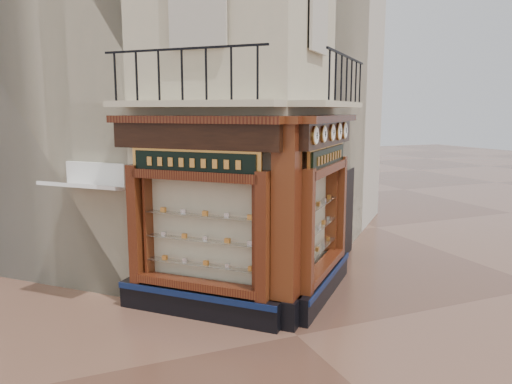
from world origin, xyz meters
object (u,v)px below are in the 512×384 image
clock_b (324,134)px  signboard_left (194,163)px  clock_e (345,131)px  awning (88,302)px  clock_c (332,133)px  clock_a (315,136)px  clock_d (339,131)px  corner_pilaster (286,226)px  signboard_right (327,157)px

clock_b → signboard_left: 2.59m
clock_b → clock_e: size_ratio=0.87×
clock_b → awning: size_ratio=0.22×
clock_c → clock_e: (0.85, 0.85, 0.00)m
clock_a → clock_d: size_ratio=0.91×
corner_pilaster → clock_b: bearing=-23.6°
awning → signboard_right: size_ratio=0.77×
clock_d → awning: clock_d is taller
clock_a → signboard_right: clock_a is taller
clock_c → awning: bearing=114.6°
clock_a → signboard_left: clock_a is taller
corner_pilaster → clock_d: size_ratio=10.35×
signboard_left → clock_b: bearing=-149.3°
clock_a → clock_e: bearing=0.0°
corner_pilaster → clock_b: (0.99, 0.39, 1.67)m
corner_pilaster → clock_a: 1.76m
clock_b → signboard_left: clock_b is taller
clock_c → signboard_right: bearing=54.1°
corner_pilaster → clock_b: size_ratio=11.75×
signboard_left → awning: bearing=4.1°
clock_a → awning: size_ratio=0.23×
clock_c → signboard_right: (-0.02, 0.13, -0.52)m
clock_c → clock_e: bearing=0.0°
clock_b → clock_c: clock_c is taller
clock_a → awning: bearing=100.2°
signboard_right → signboard_left: bearing=135.0°
clock_d → clock_e: (0.41, 0.41, 0.00)m
clock_e → signboard_right: bearing=174.4°
clock_a → signboard_left: 2.34m
clock_a → signboard_right: size_ratio=0.18×
clock_c → signboard_left: size_ratio=0.18×
corner_pilaster → clock_d: corner_pilaster is taller
awning → clock_c: bearing=-155.4°
awning → signboard_right: signboard_right is taller
corner_pilaster → clock_c: corner_pilaster is taller
clock_a → clock_c: clock_c is taller
clock_d → signboard_left: clock_d is taller
corner_pilaster → clock_e: corner_pilaster is taller
clock_b → awning: bearing=107.3°
clock_c → clock_a: bearing=180.0°
clock_b → awning: 6.14m
clock_c → awning: 6.34m
clock_d → signboard_left: (-3.39, -0.31, -0.52)m
corner_pilaster → signboard_left: (-1.46, 1.01, 1.15)m
signboard_left → corner_pilaster: bearing=-169.8°
clock_b → clock_a: bearing=-180.0°
clock_c → awning: (-4.88, 1.82, -3.62)m
clock_c → corner_pilaster: bearing=165.7°
clock_b → clock_d: (0.94, 0.94, -0.00)m
signboard_right → corner_pilaster: bearing=169.8°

